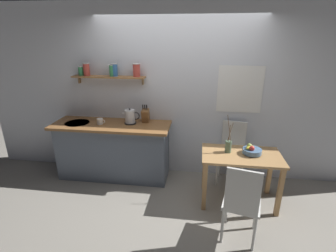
# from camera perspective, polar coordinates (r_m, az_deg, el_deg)

# --- Properties ---
(ground_plane) EXTENTS (14.00, 14.00, 0.00)m
(ground_plane) POSITION_cam_1_polar(r_m,az_deg,el_deg) (3.90, 1.00, -14.59)
(ground_plane) COLOR gray
(back_wall) EXTENTS (6.80, 0.11, 2.70)m
(back_wall) POSITION_cam_1_polar(r_m,az_deg,el_deg) (3.94, 5.20, 7.27)
(back_wall) COLOR silver
(back_wall) RESTS_ON ground_plane
(kitchen_counter) EXTENTS (1.83, 0.63, 0.92)m
(kitchen_counter) POSITION_cam_1_polar(r_m,az_deg,el_deg) (4.15, -12.36, -5.37)
(kitchen_counter) COLOR slate
(kitchen_counter) RESTS_ON ground_plane
(wall_shelf) EXTENTS (1.13, 0.20, 0.33)m
(wall_shelf) POSITION_cam_1_polar(r_m,az_deg,el_deg) (3.97, -13.18, 11.79)
(wall_shelf) COLOR #9E6B3D
(dining_table) EXTENTS (1.04, 0.60, 0.73)m
(dining_table) POSITION_cam_1_polar(r_m,az_deg,el_deg) (3.52, 16.30, -8.08)
(dining_table) COLOR tan
(dining_table) RESTS_ON ground_plane
(dining_chair_near) EXTENTS (0.48, 0.49, 0.97)m
(dining_chair_near) POSITION_cam_1_polar(r_m,az_deg,el_deg) (2.91, 16.52, -16.14)
(dining_chair_near) COLOR silver
(dining_chair_near) RESTS_ON ground_plane
(dining_chair_far) EXTENTS (0.48, 0.46, 0.98)m
(dining_chair_far) POSITION_cam_1_polar(r_m,az_deg,el_deg) (4.01, 14.43, -5.42)
(dining_chair_far) COLOR silver
(dining_chair_far) RESTS_ON ground_plane
(fruit_bowl) EXTENTS (0.25, 0.25, 0.14)m
(fruit_bowl) POSITION_cam_1_polar(r_m,az_deg,el_deg) (3.49, 18.61, -5.30)
(fruit_bowl) COLOR #51759E
(fruit_bowl) RESTS_ON dining_table
(twig_vase) EXTENTS (0.09, 0.08, 0.52)m
(twig_vase) POSITION_cam_1_polar(r_m,az_deg,el_deg) (3.44, 13.64, -4.46)
(twig_vase) COLOR #567056
(twig_vase) RESTS_ON dining_table
(electric_kettle) EXTENTS (0.27, 0.18, 0.24)m
(electric_kettle) POSITION_cam_1_polar(r_m,az_deg,el_deg) (3.89, -8.63, 2.09)
(electric_kettle) COLOR black
(electric_kettle) RESTS_ON kitchen_counter
(knife_block) EXTENTS (0.11, 0.17, 0.29)m
(knife_block) POSITION_cam_1_polar(r_m,az_deg,el_deg) (3.92, -5.18, 2.46)
(knife_block) COLOR brown
(knife_block) RESTS_ON kitchen_counter
(coffee_mug_by_sink) EXTENTS (0.13, 0.09, 0.09)m
(coffee_mug_by_sink) POSITION_cam_1_polar(r_m,az_deg,el_deg) (3.97, -15.29, 1.04)
(coffee_mug_by_sink) COLOR white
(coffee_mug_by_sink) RESTS_ON kitchen_counter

